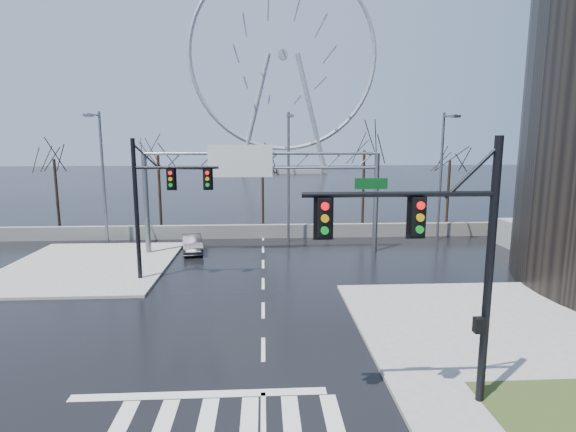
{
  "coord_description": "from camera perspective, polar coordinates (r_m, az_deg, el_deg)",
  "views": [
    {
      "loc": [
        0.06,
        -16.07,
        7.85
      ],
      "look_at": [
        1.33,
        6.86,
        4.0
      ],
      "focal_mm": 28.0,
      "sensor_mm": 36.0,
      "label": 1
    }
  ],
  "objects": [
    {
      "name": "ground",
      "position": [
        17.88,
        -3.16,
        -16.54
      ],
      "size": [
        260.0,
        260.0,
        0.0
      ],
      "primitive_type": "plane",
      "color": "black",
      "rests_on": "ground"
    },
    {
      "name": "sidewalk_right_ext",
      "position": [
        22.04,
        24.47,
        -12.03
      ],
      "size": [
        12.0,
        10.0,
        0.15
      ],
      "primitive_type": "cube",
      "color": "gray",
      "rests_on": "ground"
    },
    {
      "name": "sidewalk_far",
      "position": [
        31.15,
        -23.97,
        -5.78
      ],
      "size": [
        10.0,
        12.0,
        0.15
      ],
      "primitive_type": "cube",
      "color": "gray",
      "rests_on": "ground"
    },
    {
      "name": "barrier_wall",
      "position": [
        36.8,
        -3.19,
        -1.94
      ],
      "size": [
        52.0,
        0.5,
        1.1
      ],
      "primitive_type": "cube",
      "color": "slate",
      "rests_on": "ground"
    },
    {
      "name": "signal_mast_near",
      "position": [
        13.39,
        19.27,
        -3.87
      ],
      "size": [
        5.52,
        0.41,
        8.0
      ],
      "color": "black",
      "rests_on": "ground"
    },
    {
      "name": "signal_mast_far",
      "position": [
        25.9,
        -16.39,
        2.44
      ],
      "size": [
        4.72,
        0.41,
        8.0
      ],
      "color": "black",
      "rests_on": "ground"
    },
    {
      "name": "sign_gantry",
      "position": [
        31.14,
        -3.96,
        4.58
      ],
      "size": [
        16.36,
        0.4,
        7.6
      ],
      "color": "slate",
      "rests_on": "ground"
    },
    {
      "name": "streetlight_left",
      "position": [
        36.34,
        -22.65,
        5.69
      ],
      "size": [
        0.5,
        2.55,
        10.0
      ],
      "color": "slate",
      "rests_on": "ground"
    },
    {
      "name": "streetlight_mid",
      "position": [
        34.34,
        0.08,
        6.24
      ],
      "size": [
        0.5,
        2.55,
        10.0
      ],
      "color": "slate",
      "rests_on": "ground"
    },
    {
      "name": "streetlight_right",
      "position": [
        37.01,
        19.08,
        5.96
      ],
      "size": [
        0.5,
        2.55,
        10.0
      ],
      "color": "slate",
      "rests_on": "ground"
    },
    {
      "name": "tree_far_left",
      "position": [
        44.01,
        -27.52,
        5.48
      ],
      "size": [
        3.5,
        3.5,
        7.0
      ],
      "color": "black",
      "rests_on": "ground"
    },
    {
      "name": "tree_left",
      "position": [
        40.63,
        -16.15,
        6.5
      ],
      "size": [
        3.75,
        3.75,
        7.5
      ],
      "color": "black",
      "rests_on": "ground"
    },
    {
      "name": "tree_center",
      "position": [
        40.65,
        -3.26,
        5.73
      ],
      "size": [
        3.25,
        3.25,
        6.5
      ],
      "color": "black",
      "rests_on": "ground"
    },
    {
      "name": "tree_right",
      "position": [
        40.6,
        9.64,
        7.08
      ],
      "size": [
        3.9,
        3.9,
        7.8
      ],
      "color": "black",
      "rests_on": "ground"
    },
    {
      "name": "tree_far_right",
      "position": [
        43.57,
        19.83,
        5.75
      ],
      "size": [
        3.4,
        3.4,
        6.8
      ],
      "color": "black",
      "rests_on": "ground"
    },
    {
      "name": "ferris_wheel",
      "position": [
        112.67,
        -0.64,
        18.86
      ],
      "size": [
        45.0,
        6.0,
        50.91
      ],
      "color": "gray",
      "rests_on": "ground"
    },
    {
      "name": "car",
      "position": [
        32.71,
        -12.06,
        -3.46
      ],
      "size": [
        2.04,
        3.98,
        1.25
      ],
      "primitive_type": "imported",
      "rotation": [
        0.0,
        0.0,
        0.2
      ],
      "color": "black",
      "rests_on": "ground"
    }
  ]
}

